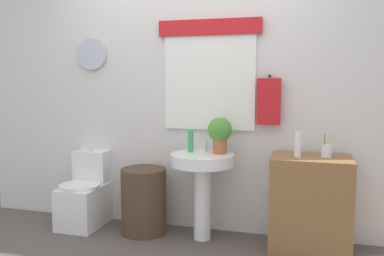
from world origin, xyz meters
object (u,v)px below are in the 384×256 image
at_px(soap_bottle, 191,141).
at_px(lotion_bottle, 298,145).
at_px(toothbrush_cup, 327,151).
at_px(wooden_cabinet, 310,204).
at_px(potted_plant, 220,132).
at_px(pedestal_sink, 202,174).
at_px(laundry_hamper, 144,201).
at_px(toilet, 85,197).

xyz_separation_m(soap_bottle, lotion_bottle, (0.92, -0.09, 0.02)).
height_order(lotion_bottle, toothbrush_cup, lotion_bottle).
height_order(wooden_cabinet, lotion_bottle, lotion_bottle).
bearing_deg(soap_bottle, potted_plant, 2.20).
xyz_separation_m(soap_bottle, potted_plant, (0.26, 0.01, 0.08)).
height_order(soap_bottle, toothbrush_cup, toothbrush_cup).
bearing_deg(lotion_bottle, soap_bottle, 174.41).
distance_m(pedestal_sink, soap_bottle, 0.30).
bearing_deg(laundry_hamper, wooden_cabinet, 0.00).
distance_m(toilet, toothbrush_cup, 2.27).
xyz_separation_m(wooden_cabinet, lotion_bottle, (-0.11, -0.04, 0.49)).
bearing_deg(potted_plant, wooden_cabinet, -4.45).
bearing_deg(toothbrush_cup, pedestal_sink, -178.88).
bearing_deg(lotion_bottle, toilet, 177.91).
distance_m(soap_bottle, lotion_bottle, 0.92).
bearing_deg(potted_plant, toilet, -178.78).
xyz_separation_m(potted_plant, lotion_bottle, (0.66, -0.10, -0.06)).
bearing_deg(soap_bottle, pedestal_sink, -22.62).
distance_m(pedestal_sink, toothbrush_cup, 1.05).
relative_size(soap_bottle, potted_plant, 0.63).
distance_m(pedestal_sink, lotion_bottle, 0.85).
bearing_deg(toilet, toothbrush_cup, -0.31).
bearing_deg(potted_plant, soap_bottle, -177.80).
distance_m(laundry_hamper, pedestal_sink, 0.62).
bearing_deg(wooden_cabinet, potted_plant, 175.55).
relative_size(laundry_hamper, wooden_cabinet, 0.76).
height_order(wooden_cabinet, soap_bottle, soap_bottle).
relative_size(wooden_cabinet, potted_plant, 2.49).
height_order(wooden_cabinet, toothbrush_cup, toothbrush_cup).
bearing_deg(soap_bottle, toilet, -179.02).
bearing_deg(wooden_cabinet, toilet, 179.12).
relative_size(laundry_hamper, pedestal_sink, 0.78).
bearing_deg(toothbrush_cup, soap_bottle, 178.49).
relative_size(toilet, pedestal_sink, 0.95).
bearing_deg(laundry_hamper, toothbrush_cup, 0.72).
height_order(laundry_hamper, toothbrush_cup, toothbrush_cup).
bearing_deg(toilet, wooden_cabinet, -0.88).
height_order(toilet, lotion_bottle, lotion_bottle).
xyz_separation_m(laundry_hamper, soap_bottle, (0.43, 0.05, 0.56)).
relative_size(pedestal_sink, toothbrush_cup, 4.12).
height_order(soap_bottle, potted_plant, potted_plant).
distance_m(potted_plant, toothbrush_cup, 0.89).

